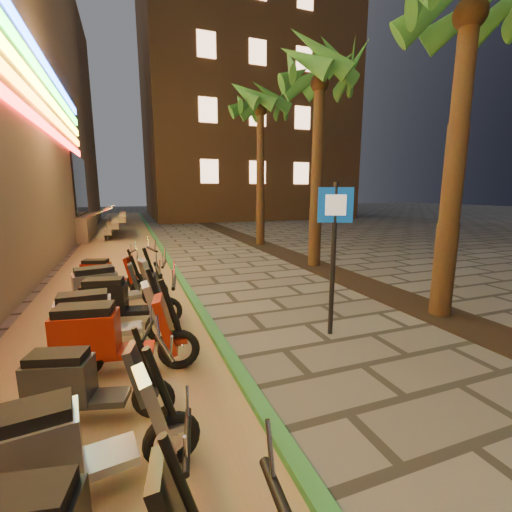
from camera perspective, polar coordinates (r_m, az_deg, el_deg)
name	(u,v)px	position (r m, az deg, el deg)	size (l,w,h in m)	color
ground	(348,413)	(4.32, 15.06, -23.96)	(120.00, 120.00, 0.00)	#474442
parking_strip	(118,261)	(13.08, -22.04, -0.83)	(3.40, 60.00, 0.01)	#8C7251
green_curb	(167,257)	(13.13, -14.63, -0.16)	(0.18, 60.00, 0.10)	#2A7136
planting_strip	(350,279)	(10.03, 15.35, -3.71)	(1.20, 40.00, 0.02)	black
apartment_block	(239,89)	(37.95, -2.92, 26.01)	(18.00, 16.06, 25.00)	brown
palm_b	(471,10)	(8.13, 32.19, 31.39)	(2.97, 3.02, 6.66)	#472D19
palm_c	(320,82)	(11.88, 10.58, 26.59)	(2.97, 3.02, 6.91)	#472D19
palm_d	(261,111)	(16.31, 0.76, 23.08)	(2.97, 3.02, 7.16)	#472D19
pedestrian_sign	(334,238)	(5.80, 12.88, 2.87)	(0.53, 0.25, 2.58)	black
scooter_5	(68,446)	(3.33, -28.87, -25.94)	(1.68, 0.67, 1.18)	black
scooter_6	(83,383)	(4.23, -26.87, -18.34)	(1.49, 0.74, 1.05)	black
scooter_7	(110,336)	(5.00, -23.19, -12.12)	(1.86, 0.77, 1.30)	black
scooter_8	(105,318)	(5.75, -23.91, -9.40)	(1.78, 0.63, 1.26)	black
scooter_9	(120,300)	(6.64, -21.66, -6.80)	(1.72, 0.76, 1.21)	black
scooter_10	(111,287)	(7.42, -23.01, -4.77)	(1.85, 0.86, 1.30)	black
scooter_11	(107,282)	(8.32, -23.59, -4.04)	(1.46, 0.51, 1.03)	black
scooter_12	(106,273)	(9.16, -23.69, -2.68)	(1.50, 0.77, 1.06)	black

